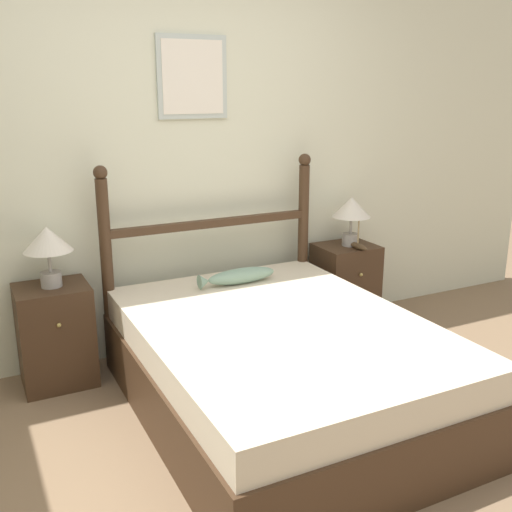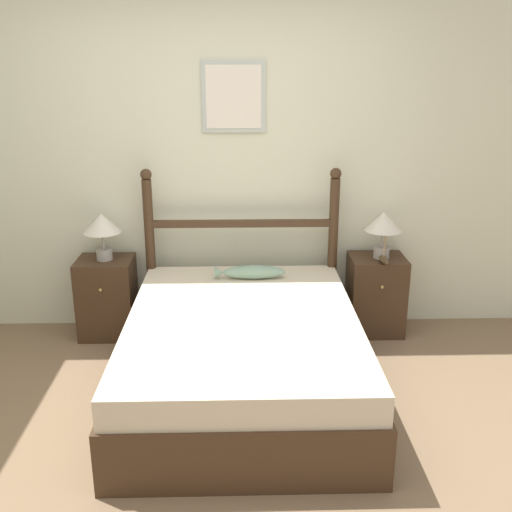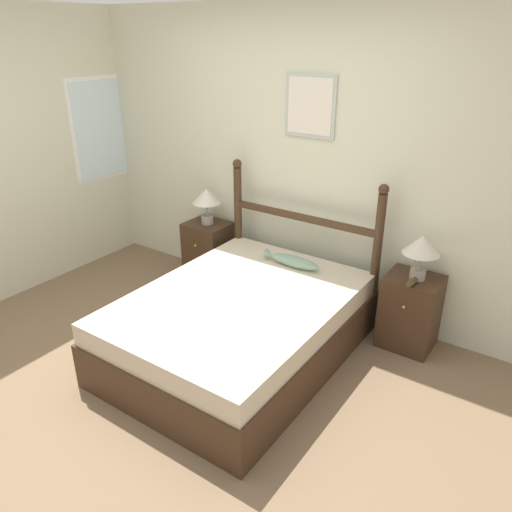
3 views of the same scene
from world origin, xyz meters
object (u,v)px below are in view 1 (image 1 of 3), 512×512
Objects in this scene: bed at (281,367)px; model_boat at (358,245)px; nightstand_left at (56,335)px; nightstand_right at (345,285)px; fish_pillow at (238,276)px; table_lamp_right at (351,210)px; table_lamp_left at (48,243)px.

model_boat is (1.04, 0.77, 0.37)m from bed.
nightstand_left and nightstand_right have the same top height.
nightstand_left is 1.14m from fish_pillow.
nightstand_left is 2.09m from model_boat.
bed is 1.35m from nightstand_left.
table_lamp_right reaches higher than nightstand_right.
table_lamp_right is at bearing -0.34° from nightstand_left.
table_lamp_right is 0.69× the size of fish_pillow.
bed is 5.49× the size of table_lamp_right.
nightstand_left is at bearing 180.00° from nightstand_right.
bed is at bearing -140.29° from table_lamp_right.
table_lamp_left is at bearing 179.73° from table_lamp_right.
model_boat is (2.06, -0.11, 0.33)m from nightstand_left.
nightstand_left is 1.72× the size of table_lamp_right.
table_lamp_right is at bearing 87.18° from model_boat.
nightstand_left reaches higher than bed.
table_lamp_left reaches higher than fish_pillow.
table_lamp_left is 2.07m from model_boat.
fish_pillow is (1.08, -0.21, -0.29)m from table_lamp_left.
nightstand_right is (1.02, 0.88, 0.05)m from bed.
table_lamp_left reaches higher than nightstand_left.
nightstand_right is at bearing 147.97° from table_lamp_right.
table_lamp_right is (0.02, -0.01, 0.56)m from nightstand_right.
table_lamp_left is (0.01, -0.00, 0.56)m from nightstand_left.
table_lamp_left is 1.14m from fish_pillow.
nightstand_right is at bearing 40.65° from bed.
table_lamp_left reaches higher than bed.
model_boat reaches higher than nightstand_right.
model_boat is at bearing 5.67° from fish_pillow.
bed is 8.92× the size of model_boat.
table_lamp_left reaches higher than model_boat.
model_boat is 0.98m from fish_pillow.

